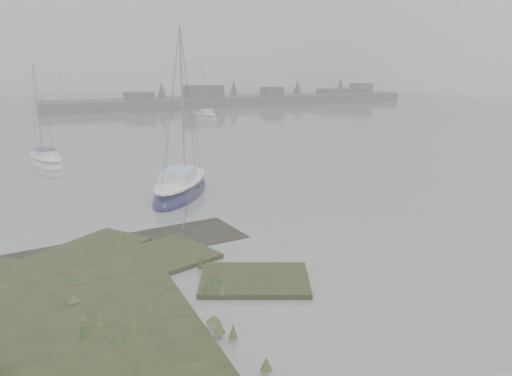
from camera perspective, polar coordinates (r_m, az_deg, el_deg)
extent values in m
plane|color=slate|center=(45.01, -17.31, 4.74)|extent=(160.00, 160.00, 0.00)
cube|color=#4C4F51|center=(82.70, -2.29, 9.88)|extent=(60.00, 8.00, 1.60)
cube|color=#424247|center=(76.93, -13.22, 9.78)|extent=(4.00, 3.00, 2.20)
cube|color=#424247|center=(79.56, -6.07, 10.50)|extent=(6.00, 3.00, 3.00)
cube|color=#424247|center=(84.23, 1.81, 10.61)|extent=(3.00, 3.00, 2.50)
cube|color=#424247|center=(90.27, 8.75, 10.54)|extent=(5.00, 3.00, 2.00)
cube|color=#424247|center=(93.68, 11.87, 10.79)|extent=(3.00, 3.00, 2.80)
cone|color=#384238|center=(79.73, -10.70, 10.63)|extent=(2.00, 2.00, 3.50)
cone|color=#384238|center=(83.52, -2.57, 11.02)|extent=(2.00, 2.00, 3.50)
cone|color=#384238|center=(88.78, 4.75, 11.18)|extent=(2.00, 2.00, 3.50)
cone|color=#384238|center=(93.54, 9.64, 11.19)|extent=(2.00, 2.00, 3.50)
ellipsoid|color=#14153E|center=(27.16, -8.57, -0.52)|extent=(5.51, 6.82, 1.63)
ellipsoid|color=silver|center=(27.00, -8.62, 0.82)|extent=(4.67, 5.86, 0.46)
cube|color=silver|center=(26.64, -8.83, 1.52)|extent=(2.46, 2.71, 0.48)
cube|color=#92BBE9|center=(26.58, -8.85, 2.08)|extent=(2.27, 2.50, 0.08)
cylinder|color=#939399|center=(27.17, -8.43, 9.82)|extent=(0.11, 0.11, 7.66)
cylinder|color=#939399|center=(26.40, -8.97, 2.00)|extent=(1.54, 2.30, 0.09)
ellipsoid|color=silver|center=(37.40, -22.85, 2.55)|extent=(2.87, 5.53, 1.28)
ellipsoid|color=white|center=(37.31, -22.92, 3.32)|extent=(2.38, 4.79, 0.36)
cube|color=white|center=(37.04, -22.88, 3.75)|extent=(1.51, 2.02, 0.38)
cube|color=navy|center=(37.01, -22.91, 4.07)|extent=(1.40, 1.85, 0.06)
cylinder|color=#939399|center=(37.54, -23.69, 8.38)|extent=(0.08, 0.08, 6.03)
cylinder|color=#939399|center=(36.86, -22.84, 4.05)|extent=(0.54, 2.07, 0.07)
ellipsoid|color=#B4B8BE|center=(62.70, -5.77, 7.93)|extent=(2.13, 5.51, 1.31)
ellipsoid|color=white|center=(62.65, -5.78, 8.41)|extent=(1.73, 4.79, 0.37)
cube|color=white|center=(62.40, -5.70, 8.69)|extent=(1.28, 1.92, 0.39)
cube|color=silver|center=(62.38, -5.71, 8.89)|extent=(1.19, 1.77, 0.06)
cylinder|color=#939399|center=(63.03, -6.11, 11.50)|extent=(0.08, 0.08, 6.17)
cylinder|color=#939399|center=(62.24, -5.65, 8.87)|extent=(0.21, 2.16, 0.07)
ellipsoid|color=silver|center=(77.62, -20.75, 8.30)|extent=(4.98, 2.59, 1.15)
ellipsoid|color=silver|center=(77.58, -20.78, 8.64)|extent=(4.31, 2.15, 0.33)
cube|color=silver|center=(77.53, -20.65, 8.86)|extent=(1.82, 1.36, 0.34)
cube|color=silver|center=(77.51, -20.67, 9.00)|extent=(1.67, 1.26, 0.05)
cylinder|color=#939399|center=(77.49, -21.43, 10.77)|extent=(0.07, 0.07, 5.43)
cylinder|color=#939399|center=(77.49, -20.57, 9.00)|extent=(1.86, 0.49, 0.06)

